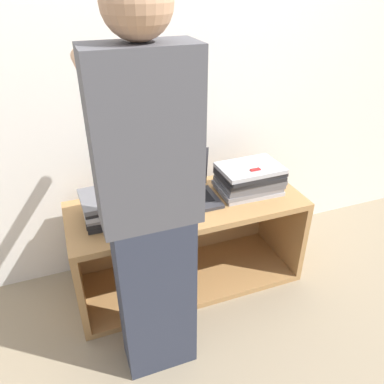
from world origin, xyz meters
name	(u,v)px	position (x,y,z in m)	size (l,w,h in m)	color
ground_plane	(203,308)	(0.00, 0.00, 0.00)	(12.00, 12.00, 0.00)	gray
wall_back	(165,81)	(0.00, 0.64, 1.20)	(8.00, 0.05, 2.40)	silver
cart	(184,237)	(0.00, 0.33, 0.29)	(1.38, 0.54, 0.58)	#A87A47
laptop_open	(184,191)	(0.00, 0.32, 0.64)	(0.37, 0.29, 0.27)	#333338
laptop_stack_left	(118,205)	(-0.40, 0.27, 0.66)	(0.39, 0.28, 0.15)	#232326
laptop_stack_right	(249,179)	(0.40, 0.27, 0.67)	(0.39, 0.27, 0.18)	#B7B7BC
person	(150,209)	(-0.33, -0.21, 0.91)	(0.40, 0.54, 1.78)	#2D3342
inventory_tag	(255,170)	(0.40, 0.21, 0.76)	(0.06, 0.02, 0.01)	red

